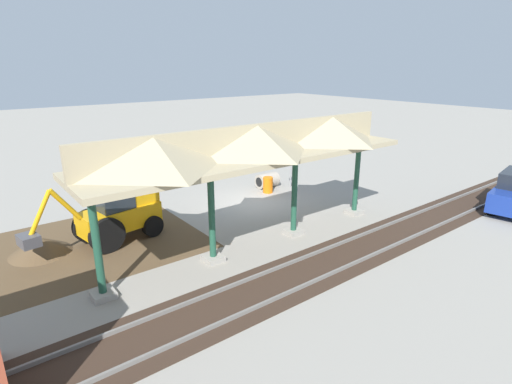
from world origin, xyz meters
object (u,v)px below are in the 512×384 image
at_px(concrete_pipe, 267,180).
at_px(traffic_barrel, 268,185).
at_px(stop_sign, 291,162).
at_px(backhoe, 116,212).

xyz_separation_m(concrete_pipe, traffic_barrel, (0.61, 0.80, 0.02)).
height_order(concrete_pipe, traffic_barrel, traffic_barrel).
distance_m(stop_sign, traffic_barrel, 2.00).
distance_m(concrete_pipe, traffic_barrel, 1.01).
height_order(stop_sign, traffic_barrel, stop_sign).
bearing_deg(backhoe, traffic_barrel, -172.06).
xyz_separation_m(stop_sign, concrete_pipe, (1.06, -0.88, -1.11)).
bearing_deg(stop_sign, backhoe, 6.29).
height_order(backhoe, traffic_barrel, backhoe).
bearing_deg(traffic_barrel, backhoe, 7.94).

